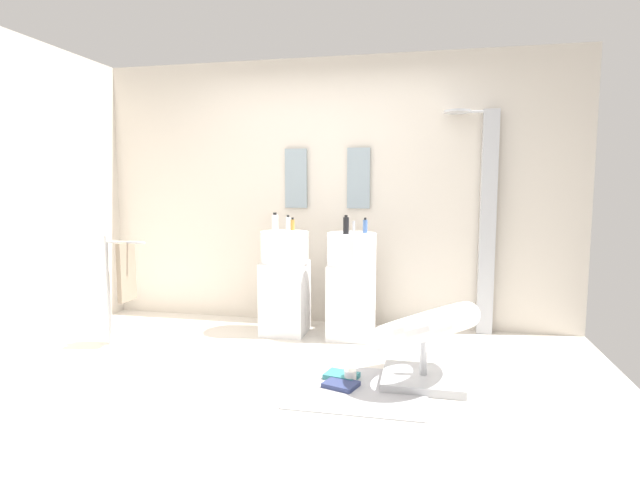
{
  "coord_description": "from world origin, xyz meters",
  "views": [
    {
      "loc": [
        0.96,
        -3.24,
        1.38
      ],
      "look_at": [
        0.15,
        0.55,
        0.95
      ],
      "focal_mm": 28.1,
      "sensor_mm": 36.0,
      "label": 1
    }
  ],
  "objects_px": {
    "magazine_teal": "(342,376)",
    "soap_bottle_blue": "(365,226)",
    "shower_column": "(486,218)",
    "soap_bottle_clear": "(288,223)",
    "magazine_navy": "(341,384)",
    "coffee_mug": "(350,376)",
    "pedestal_sink_left": "(285,281)",
    "towel_rack": "(123,274)",
    "soap_bottle_amber": "(293,225)",
    "pedestal_sink_right": "(351,283)",
    "soap_bottle_white": "(275,224)",
    "soap_bottle_black": "(346,225)",
    "lounge_chair": "(424,334)"
  },
  "relations": [
    {
      "from": "magazine_teal",
      "to": "soap_bottle_blue",
      "type": "relative_size",
      "value": 1.65
    },
    {
      "from": "shower_column",
      "to": "soap_bottle_clear",
      "type": "height_order",
      "value": "shower_column"
    },
    {
      "from": "magazine_navy",
      "to": "coffee_mug",
      "type": "bearing_deg",
      "value": 80.35
    },
    {
      "from": "pedestal_sink_left",
      "to": "shower_column",
      "type": "xyz_separation_m",
      "value": [
        1.8,
        0.38,
        0.58
      ]
    },
    {
      "from": "towel_rack",
      "to": "soap_bottle_amber",
      "type": "bearing_deg",
      "value": 33.04
    },
    {
      "from": "pedestal_sink_right",
      "to": "coffee_mug",
      "type": "relative_size",
      "value": 12.49
    },
    {
      "from": "magazine_navy",
      "to": "shower_column",
      "type": "bearing_deg",
      "value": 73.17
    },
    {
      "from": "soap_bottle_blue",
      "to": "soap_bottle_amber",
      "type": "xyz_separation_m",
      "value": [
        -0.7,
        0.13,
        -0.01
      ]
    },
    {
      "from": "soap_bottle_clear",
      "to": "soap_bottle_amber",
      "type": "distance_m",
      "value": 0.05
    },
    {
      "from": "pedestal_sink_left",
      "to": "coffee_mug",
      "type": "xyz_separation_m",
      "value": [
        0.78,
        -1.07,
        -0.44
      ]
    },
    {
      "from": "coffee_mug",
      "to": "soap_bottle_white",
      "type": "bearing_deg",
      "value": 131.75
    },
    {
      "from": "pedestal_sink_left",
      "to": "shower_column",
      "type": "height_order",
      "value": "shower_column"
    },
    {
      "from": "pedestal_sink_left",
      "to": "pedestal_sink_right",
      "type": "distance_m",
      "value": 0.62
    },
    {
      "from": "soap_bottle_white",
      "to": "soap_bottle_amber",
      "type": "relative_size",
      "value": 1.52
    },
    {
      "from": "soap_bottle_white",
      "to": "soap_bottle_clear",
      "type": "distance_m",
      "value": 0.27
    },
    {
      "from": "magazine_navy",
      "to": "soap_bottle_black",
      "type": "height_order",
      "value": "soap_bottle_black"
    },
    {
      "from": "soap_bottle_black",
      "to": "coffee_mug",
      "type": "bearing_deg",
      "value": -78.86
    },
    {
      "from": "pedestal_sink_right",
      "to": "lounge_chair",
      "type": "distance_m",
      "value": 1.16
    },
    {
      "from": "lounge_chair",
      "to": "magazine_navy",
      "type": "relative_size",
      "value": 5.03
    },
    {
      "from": "soap_bottle_amber",
      "to": "pedestal_sink_right",
      "type": "bearing_deg",
      "value": -14.73
    },
    {
      "from": "towel_rack",
      "to": "soap_bottle_clear",
      "type": "distance_m",
      "value": 1.51
    },
    {
      "from": "pedestal_sink_right",
      "to": "coffee_mug",
      "type": "distance_m",
      "value": 1.16
    },
    {
      "from": "magazine_navy",
      "to": "soap_bottle_blue",
      "type": "relative_size",
      "value": 1.59
    },
    {
      "from": "magazine_teal",
      "to": "magazine_navy",
      "type": "bearing_deg",
      "value": -68.25
    },
    {
      "from": "magazine_navy",
      "to": "coffee_mug",
      "type": "height_order",
      "value": "coffee_mug"
    },
    {
      "from": "shower_column",
      "to": "soap_bottle_clear",
      "type": "xyz_separation_m",
      "value": [
        -1.8,
        -0.26,
        -0.06
      ]
    },
    {
      "from": "lounge_chair",
      "to": "soap_bottle_white",
      "type": "xyz_separation_m",
      "value": [
        -1.32,
        0.81,
        0.69
      ]
    },
    {
      "from": "shower_column",
      "to": "soap_bottle_amber",
      "type": "height_order",
      "value": "shower_column"
    },
    {
      "from": "pedestal_sink_left",
      "to": "towel_rack",
      "type": "xyz_separation_m",
      "value": [
        -1.23,
        -0.67,
        0.13
      ]
    },
    {
      "from": "soap_bottle_blue",
      "to": "soap_bottle_amber",
      "type": "relative_size",
      "value": 1.14
    },
    {
      "from": "soap_bottle_black",
      "to": "soap_bottle_blue",
      "type": "xyz_separation_m",
      "value": [
        0.15,
        0.12,
        -0.01
      ]
    },
    {
      "from": "magazine_teal",
      "to": "soap_bottle_blue",
      "type": "height_order",
      "value": "soap_bottle_blue"
    },
    {
      "from": "magazine_teal",
      "to": "soap_bottle_clear",
      "type": "bearing_deg",
      "value": 135.85
    },
    {
      "from": "lounge_chair",
      "to": "soap_bottle_blue",
      "type": "distance_m",
      "value": 1.29
    },
    {
      "from": "pedestal_sink_left",
      "to": "soap_bottle_white",
      "type": "xyz_separation_m",
      "value": [
        -0.05,
        -0.14,
        0.54
      ]
    },
    {
      "from": "pedestal_sink_right",
      "to": "soap_bottle_blue",
      "type": "xyz_separation_m",
      "value": [
        0.12,
        0.02,
        0.52
      ]
    },
    {
      "from": "coffee_mug",
      "to": "soap_bottle_amber",
      "type": "distance_m",
      "value": 1.72
    },
    {
      "from": "coffee_mug",
      "to": "soap_bottle_blue",
      "type": "distance_m",
      "value": 1.45
    },
    {
      "from": "lounge_chair",
      "to": "soap_bottle_black",
      "type": "distance_m",
      "value": 1.29
    },
    {
      "from": "lounge_chair",
      "to": "soap_bottle_blue",
      "type": "height_order",
      "value": "soap_bottle_blue"
    },
    {
      "from": "shower_column",
      "to": "lounge_chair",
      "type": "height_order",
      "value": "shower_column"
    },
    {
      "from": "soap_bottle_clear",
      "to": "coffee_mug",
      "type": "bearing_deg",
      "value": -56.8
    },
    {
      "from": "soap_bottle_black",
      "to": "soap_bottle_clear",
      "type": "bearing_deg",
      "value": 159.38
    },
    {
      "from": "shower_column",
      "to": "soap_bottle_amber",
      "type": "distance_m",
      "value": 1.78
    },
    {
      "from": "towel_rack",
      "to": "magazine_teal",
      "type": "bearing_deg",
      "value": -10.19
    },
    {
      "from": "lounge_chair",
      "to": "coffee_mug",
      "type": "height_order",
      "value": "lounge_chair"
    },
    {
      "from": "towel_rack",
      "to": "magazine_navy",
      "type": "bearing_deg",
      "value": -14.25
    },
    {
      "from": "pedestal_sink_right",
      "to": "soap_bottle_clear",
      "type": "bearing_deg",
      "value": 169.08
    },
    {
      "from": "pedestal_sink_right",
      "to": "soap_bottle_clear",
      "type": "relative_size",
      "value": 7.24
    },
    {
      "from": "pedestal_sink_left",
      "to": "soap_bottle_white",
      "type": "relative_size",
      "value": 5.77
    }
  ]
}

